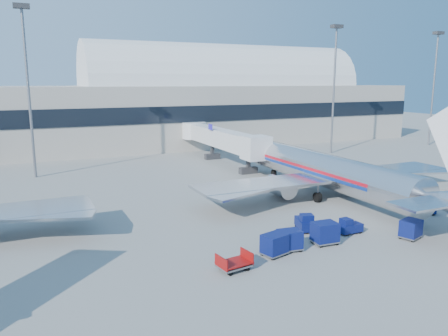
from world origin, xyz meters
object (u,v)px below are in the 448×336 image
mast_east (335,71)px  cart_solo_near (411,229)px  airliner_main (332,172)px  jetbridge_near (218,137)px  tug_lead (349,226)px  tug_right (423,207)px  barrier_far (441,186)px  barrier_mid (422,188)px  barrier_near (401,191)px  cart_open_red (234,264)px  cart_train_b (290,240)px  mast_far_east (435,72)px  cart_train_a (325,232)px  cart_train_c (274,244)px  mast_west (26,66)px  tug_left (305,223)px

mast_east → cart_solo_near: mast_east is taller
airliner_main → jetbridge_near: 26.43m
tug_lead → tug_right: bearing=7.3°
barrier_far → cart_solo_near: (-16.95, -10.88, 0.40)m
mast_east → barrier_mid: mast_east is taller
barrier_near → mast_east: bearing=66.8°
cart_solo_near → cart_open_red: (-16.05, 0.50, -0.42)m
tug_lead → cart_train_b: cart_train_b is taller
cart_open_red → cart_solo_near: bearing=-10.1°
mast_far_east → mast_east: bearing=180.0°
cart_train_b → cart_train_a: bearing=6.9°
cart_train_b → cart_solo_near: size_ratio=0.93×
mast_far_east → barrier_far: size_ratio=7.53×
cart_train_c → cart_open_red: cart_train_c is taller
tug_right → tug_lead: bearing=-123.3°
airliner_main → tug_right: airliner_main is taller
tug_right → cart_solo_near: bearing=-97.3°
mast_far_east → tug_lead: bearing=-145.0°
barrier_near → tug_right: (-3.53, -6.14, 0.22)m
airliner_main → jetbridge_near: airliner_main is taller
cart_train_a → airliner_main: bearing=53.5°
cart_train_c → mast_west: bearing=97.3°
cart_solo_near → tug_right: bearing=16.4°
tug_right → cart_train_b: size_ratio=1.22×
airliner_main → mast_east: (20.00, 25.49, 11.87)m
barrier_mid → barrier_far: 3.30m
barrier_near → barrier_far: size_ratio=1.00×
mast_west → tug_lead: size_ratio=10.55×
tug_lead → barrier_mid: bearing=22.6°
barrier_near → barrier_far: bearing=0.0°
barrier_far → mast_far_east: bearing=42.6°
mast_far_east → barrier_near: 48.57m
barrier_mid → tug_lead: size_ratio=1.40×
cart_train_a → cart_solo_near: 7.52m
mast_far_east → barrier_far: (-30.40, -28.00, -14.34)m
tug_left → cart_train_a: size_ratio=1.28×
mast_east → barrier_far: mast_east is taller
cart_solo_near → mast_far_east: bearing=21.0°
barrier_near → cart_train_a: cart_train_a is taller
mast_east → cart_train_c: bearing=-132.8°
barrier_near → airliner_main: bearing=162.6°
cart_train_a → cart_solo_near: size_ratio=0.98×
mast_far_east → barrier_mid: 46.10m
jetbridge_near → tug_lead: (-3.77, -36.59, -3.30)m
tug_left → cart_train_b: 5.05m
mast_east → cart_train_a: mast_east is taller
mast_east → cart_train_b: (-32.96, -36.92, -13.93)m
cart_train_b → mast_far_east: bearing=39.1°
mast_east → cart_train_a: (-29.60, -36.90, -13.84)m
mast_east → tug_left: mast_east is taller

